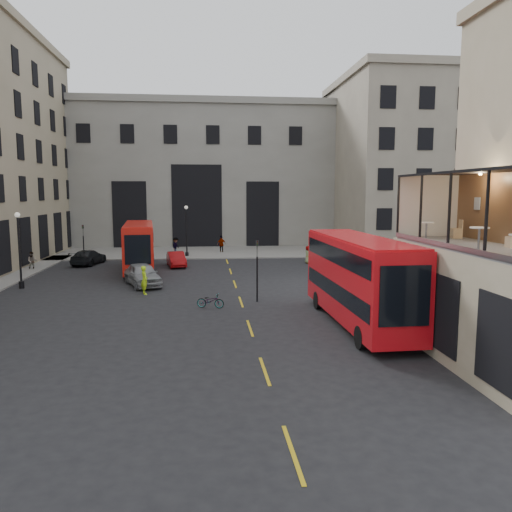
{
  "coord_description": "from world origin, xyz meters",
  "views": [
    {
      "loc": [
        -4.21,
        -17.96,
        6.7
      ],
      "look_at": [
        -1.2,
        10.77,
        3.0
      ],
      "focal_mm": 35.0,
      "sensor_mm": 36.0,
      "label": 1
    }
  ],
  "objects": [
    {
      "name": "cafe_floor",
      "position": [
        6.5,
        0.0,
        4.55
      ],
      "size": [
        3.0,
        10.0,
        0.1
      ],
      "primitive_type": "cube",
      "color": "slate",
      "rests_on": "host_frontage"
    },
    {
      "name": "pedestrian_a",
      "position": [
        -19.0,
        26.45,
        0.8
      ],
      "size": [
        0.9,
        0.78,
        1.6
      ],
      "primitive_type": "imported",
      "rotation": [
        0.0,
        0.0,
        0.24
      ],
      "color": "gray",
      "rests_on": "ground"
    },
    {
      "name": "bus_near",
      "position": [
        3.5,
        6.16,
        2.51
      ],
      "size": [
        2.8,
        11.25,
        4.47
      ],
      "color": "red",
      "rests_on": "ground"
    },
    {
      "name": "cafe_table_mid",
      "position": [
        5.73,
        -0.87,
        5.16
      ],
      "size": [
        0.68,
        0.68,
        0.85
      ],
      "color": "white",
      "rests_on": "cafe_floor"
    },
    {
      "name": "cafe_table_far",
      "position": [
        5.57,
        3.11,
        5.12
      ],
      "size": [
        0.63,
        0.63,
        0.79
      ],
      "color": "silver",
      "rests_on": "cafe_floor"
    },
    {
      "name": "building_right",
      "position": [
        20.0,
        39.97,
        10.39
      ],
      "size": [
        16.6,
        18.6,
        20.0
      ],
      "color": "#9F9681",
      "rests_on": "ground"
    },
    {
      "name": "bicycle",
      "position": [
        -3.89,
        10.62,
        0.42
      ],
      "size": [
        1.69,
        0.96,
        0.84
      ],
      "primitive_type": "imported",
      "rotation": [
        0.0,
        0.0,
        1.3
      ],
      "color": "gray",
      "rests_on": "ground"
    },
    {
      "name": "cafe_chair_d",
      "position": [
        7.32,
        3.76,
        4.86
      ],
      "size": [
        0.47,
        0.47,
        0.86
      ],
      "color": "tan",
      "rests_on": "cafe_floor"
    },
    {
      "name": "street_lamp_b",
      "position": [
        -6.0,
        34.0,
        2.39
      ],
      "size": [
        0.36,
        0.36,
        5.33
      ],
      "color": "black",
      "rests_on": "ground"
    },
    {
      "name": "ground",
      "position": [
        0.0,
        0.0,
        0.0
      ],
      "size": [
        140.0,
        140.0,
        0.0
      ],
      "primitive_type": "plane",
      "color": "black",
      "rests_on": "ground"
    },
    {
      "name": "host_frontage",
      "position": [
        6.5,
        0.0,
        2.25
      ],
      "size": [
        3.0,
        11.0,
        4.5
      ],
      "primitive_type": "cube",
      "color": "tan",
      "rests_on": "ground"
    },
    {
      "name": "traffic_light_near",
      "position": [
        -1.0,
        12.0,
        2.42
      ],
      "size": [
        0.16,
        0.2,
        3.8
      ],
      "color": "black",
      "rests_on": "ground"
    },
    {
      "name": "gateway",
      "position": [
        -5.0,
        47.99,
        9.39
      ],
      "size": [
        35.0,
        10.6,
        18.0
      ],
      "color": "gray",
      "rests_on": "ground"
    },
    {
      "name": "pavement_far",
      "position": [
        -6.0,
        38.0,
        0.06
      ],
      "size": [
        40.0,
        12.0,
        0.12
      ],
      "primitive_type": "cube",
      "color": "slate",
      "rests_on": "ground"
    },
    {
      "name": "cyclist",
      "position": [
        -8.16,
        15.02,
        0.95
      ],
      "size": [
        0.66,
        0.8,
        1.89
      ],
      "primitive_type": "imported",
      "rotation": [
        0.0,
        0.0,
        1.92
      ],
      "color": "#C7FF1A",
      "rests_on": "ground"
    },
    {
      "name": "street_lamp_a",
      "position": [
        -17.0,
        18.0,
        2.39
      ],
      "size": [
        0.36,
        0.36,
        5.33
      ],
      "color": "black",
      "rests_on": "ground"
    },
    {
      "name": "car_c",
      "position": [
        -14.95,
        29.46,
        0.69
      ],
      "size": [
        2.83,
        5.04,
        1.38
      ],
      "primitive_type": "imported",
      "rotation": [
        0.0,
        0.0,
        2.94
      ],
      "color": "black",
      "rests_on": "ground"
    },
    {
      "name": "traffic_light_far",
      "position": [
        -15.0,
        28.0,
        2.42
      ],
      "size": [
        0.16,
        0.2,
        3.8
      ],
      "color": "black",
      "rests_on": "ground"
    },
    {
      "name": "pedestrian_c",
      "position": [
        -2.3,
        37.09,
        0.97
      ],
      "size": [
        1.22,
        0.97,
        1.94
      ],
      "primitive_type": "imported",
      "rotation": [
        0.0,
        0.0,
        3.66
      ],
      "color": "gray",
      "rests_on": "ground"
    },
    {
      "name": "bus_far",
      "position": [
        -9.71,
        24.97,
        2.3
      ],
      "size": [
        3.41,
        10.44,
        4.09
      ],
      "color": "red",
      "rests_on": "ground"
    },
    {
      "name": "pedestrian_b",
      "position": [
        -7.27,
        36.43,
        0.92
      ],
      "size": [
        1.09,
        1.36,
        1.84
      ],
      "primitive_type": "imported",
      "rotation": [
        0.0,
        0.0,
        1.18
      ],
      "color": "gray",
      "rests_on": "ground"
    },
    {
      "name": "pedestrian_d",
      "position": [
        5.55,
        28.1,
        0.83
      ],
      "size": [
        0.66,
        0.89,
        1.66
      ],
      "primitive_type": "imported",
      "rotation": [
        0.0,
        0.0,
        1.75
      ],
      "color": "gray",
      "rests_on": "ground"
    },
    {
      "name": "car_b",
      "position": [
        -6.74,
        27.36,
        0.67
      ],
      "size": [
        2.1,
        4.23,
        1.33
      ],
      "primitive_type": "imported",
      "rotation": [
        0.0,
        0.0,
        0.18
      ],
      "color": "#95090B",
      "rests_on": "ground"
    },
    {
      "name": "car_a",
      "position": [
        -8.66,
        18.16,
        0.82
      ],
      "size": [
        3.5,
        5.17,
        1.63
      ],
      "primitive_type": "imported",
      "rotation": [
        0.0,
        0.0,
        0.36
      ],
      "color": "gray",
      "rests_on": "ground"
    }
  ]
}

